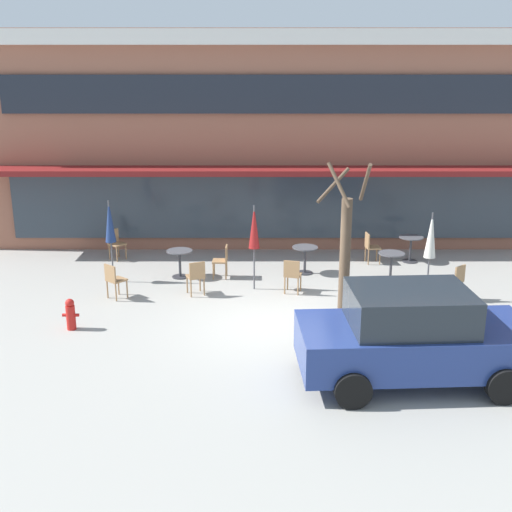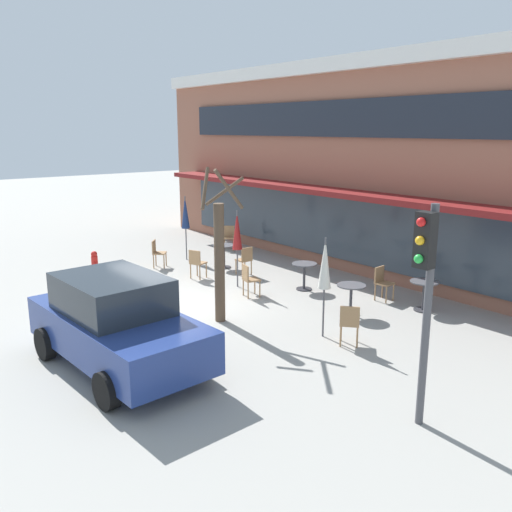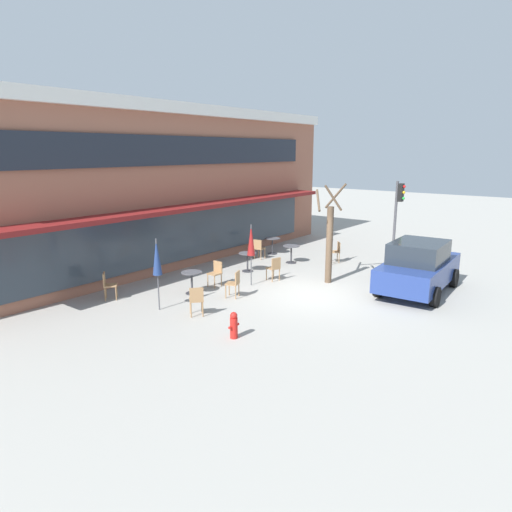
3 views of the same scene
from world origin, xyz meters
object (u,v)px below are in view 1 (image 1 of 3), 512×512
cafe_table_near_wall (389,262)px  cafe_table_by_tree (178,259)px  cafe_table_streetside (303,255)px  patio_umbrella_green_folded (252,228)px  street_tree (343,251)px  fire_hydrant (69,314)px  patio_umbrella_cream_folded (429,236)px  parked_sedan (412,336)px  cafe_chair_6 (194,275)px  cafe_chair_0 (113,242)px  cafe_chair_2 (454,279)px  patio_umbrella_corner_open (108,222)px  cafe_chair_3 (221,259)px  cafe_chair_1 (290,274)px  cafe_table_mid_patio (409,245)px  cafe_chair_4 (369,245)px  cafe_chair_5 (112,279)px

cafe_table_near_wall → cafe_table_by_tree: 5.66m
cafe_table_streetside → patio_umbrella_green_folded: size_ratio=0.35×
street_tree → fire_hydrant: (-6.00, -0.61, -1.24)m
cafe_table_by_tree → street_tree: size_ratio=0.21×
patio_umbrella_cream_folded → parked_sedan: size_ratio=0.51×
cafe_table_streetside → patio_umbrella_green_folded: bearing=-137.1°
cafe_chair_6 → parked_sedan: size_ratio=0.21×
cafe_chair_0 → cafe_table_by_tree: bearing=-39.1°
parked_sedan → street_tree: size_ratio=1.19×
patio_umbrella_cream_folded → fire_hydrant: bearing=-167.7°
cafe_chair_2 → cafe_chair_6: (-6.37, 0.31, 0.00)m
street_tree → cafe_table_streetside: bearing=100.7°
cafe_table_near_wall → fire_hydrant: size_ratio=1.08×
patio_umbrella_green_folded → patio_umbrella_corner_open: (-3.75, 0.58, 0.00)m
cafe_chair_3 → fire_hydrant: size_ratio=1.26×
patio_umbrella_corner_open → street_tree: (5.76, -2.57, -0.04)m
cafe_chair_2 → cafe_chair_3: 6.01m
cafe_table_by_tree → fire_hydrant: bearing=-119.0°
cafe_table_by_tree → cafe_chair_1: cafe_chair_1 is taller
patio_umbrella_green_folded → patio_umbrella_corner_open: same height
patio_umbrella_cream_folded → cafe_chair_2: bearing=4.5°
patio_umbrella_cream_folded → cafe_chair_6: size_ratio=2.47×
cafe_table_mid_patio → street_tree: 5.16m
patio_umbrella_cream_folded → cafe_chair_3: 5.47m
patio_umbrella_green_folded → street_tree: street_tree is taller
cafe_table_by_tree → cafe_table_mid_patio: bearing=12.2°
cafe_table_by_tree → patio_umbrella_green_folded: size_ratio=0.35×
cafe_table_mid_patio → cafe_chair_3: 5.59m
cafe_table_streetside → cafe_table_mid_patio: 3.34m
patio_umbrella_cream_folded → parked_sedan: (-1.34, -4.14, -0.75)m
cafe_chair_6 → street_tree: street_tree is taller
cafe_chair_2 → fire_hydrant: (-8.91, -1.85, -0.17)m
cafe_table_streetside → fire_hydrant: size_ratio=1.08×
cafe_table_by_tree → street_tree: street_tree is taller
cafe_table_mid_patio → fire_hydrant: size_ratio=1.08×
cafe_table_mid_patio → cafe_chair_4: bearing=-174.3°
cafe_table_mid_patio → cafe_chair_1: bearing=-143.1°
patio_umbrella_corner_open → fire_hydrant: (-0.24, -3.19, -1.27)m
cafe_chair_2 → fire_hydrant: bearing=-168.3°
cafe_chair_3 → street_tree: bearing=-45.5°
cafe_table_near_wall → parked_sedan: size_ratio=0.18×
street_tree → patio_umbrella_corner_open: bearing=155.9°
cafe_chair_2 → street_tree: 3.34m
cafe_chair_1 → patio_umbrella_corner_open: bearing=169.0°
cafe_table_near_wall → cafe_table_mid_patio: bearing=61.3°
cafe_table_mid_patio → cafe_chair_3: (-5.40, -1.45, 0.01)m
cafe_table_near_wall → cafe_table_streetside: size_ratio=1.00×
cafe_chair_6 → fire_hydrant: (-2.54, -2.16, -0.17)m
cafe_chair_1 → patio_umbrella_cream_folded: bearing=-8.5°
cafe_table_by_tree → cafe_chair_5: cafe_chair_5 is taller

